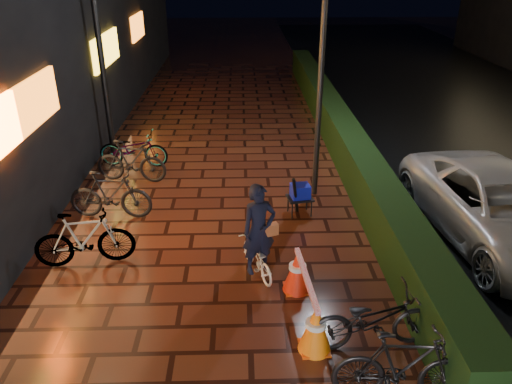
{
  "coord_description": "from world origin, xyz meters",
  "views": [
    {
      "loc": [
        0.46,
        -5.99,
        5.15
      ],
      "look_at": [
        0.72,
        2.43,
        1.1
      ],
      "focal_mm": 35.0,
      "sensor_mm": 36.0,
      "label": 1
    }
  ],
  "objects_px": {
    "cyclist": "(258,243)",
    "cart_assembly": "(300,193)",
    "van": "(502,209)",
    "traffic_barrier": "(306,297)"
  },
  "relations": [
    {
      "from": "van",
      "to": "cart_assembly",
      "type": "relative_size",
      "value": 5.07
    },
    {
      "from": "van",
      "to": "cart_assembly",
      "type": "bearing_deg",
      "value": 156.31
    },
    {
      "from": "van",
      "to": "cyclist",
      "type": "bearing_deg",
      "value": -173.9
    },
    {
      "from": "traffic_barrier",
      "to": "cart_assembly",
      "type": "bearing_deg",
      "value": 85.35
    },
    {
      "from": "cyclist",
      "to": "cart_assembly",
      "type": "bearing_deg",
      "value": 66.39
    },
    {
      "from": "van",
      "to": "cart_assembly",
      "type": "xyz_separation_m",
      "value": [
        -3.77,
        1.21,
        -0.2
      ]
    },
    {
      "from": "cyclist",
      "to": "van",
      "type": "bearing_deg",
      "value": 11.98
    },
    {
      "from": "cyclist",
      "to": "traffic_barrier",
      "type": "relative_size",
      "value": 0.92
    },
    {
      "from": "van",
      "to": "cart_assembly",
      "type": "height_order",
      "value": "van"
    },
    {
      "from": "van",
      "to": "traffic_barrier",
      "type": "height_order",
      "value": "van"
    }
  ]
}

